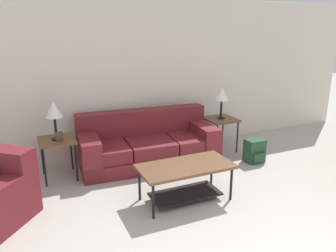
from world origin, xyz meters
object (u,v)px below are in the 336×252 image
object	(u,v)px
couch	(148,145)
table_lamp_right	(222,95)
coffee_table	(186,174)
side_table_left	(57,143)
table_lamp_left	(54,111)
backpack	(255,151)
side_table_right	(221,122)

from	to	relation	value
couch	table_lamp_right	world-z (taller)	table_lamp_right
table_lamp_right	coffee_table	bearing A→B (deg)	-135.77
side_table_left	coffee_table	bearing A→B (deg)	-44.20
table_lamp_left	table_lamp_right	size ratio (longest dim) A/B	1.00
coffee_table	side_table_left	bearing A→B (deg)	135.80
coffee_table	couch	bearing A→B (deg)	89.89
couch	table_lamp_left	distance (m)	1.55
couch	coffee_table	bearing A→B (deg)	-90.11
couch	table_lamp_left	xyz separation A→B (m)	(-1.38, -0.01, 0.71)
coffee_table	backpack	bearing A→B (deg)	21.97
backpack	table_lamp_left	bearing A→B (deg)	166.91
coffee_table	table_lamp_right	bearing A→B (deg)	44.23
couch	side_table_right	xyz separation A→B (m)	(1.37, -0.01, 0.24)
coffee_table	table_lamp_left	distance (m)	2.03
couch	coffee_table	world-z (taller)	couch
table_lamp_left	backpack	xyz separation A→B (m)	(2.97, -0.69, -0.82)
coffee_table	side_table_left	xyz separation A→B (m)	(-1.37, 1.34, 0.18)
backpack	side_table_left	bearing A→B (deg)	166.91
side_table_right	backpack	xyz separation A→B (m)	(0.23, -0.69, -0.34)
coffee_table	table_lamp_right	world-z (taller)	table_lamp_right
coffee_table	side_table_left	distance (m)	1.92
side_table_right	table_lamp_right	xyz separation A→B (m)	(0.00, 0.00, 0.48)
table_lamp_right	backpack	distance (m)	1.10
table_lamp_left	backpack	world-z (taller)	table_lamp_left
side_table_right	couch	bearing A→B (deg)	179.62
side_table_left	backpack	world-z (taller)	side_table_left
couch	side_table_right	distance (m)	1.39
couch	table_lamp_right	bearing A→B (deg)	-0.38
table_lamp_left	coffee_table	bearing A→B (deg)	-44.20
side_table_left	table_lamp_right	distance (m)	2.79
couch	side_table_left	distance (m)	1.40
couch	side_table_left	xyz separation A→B (m)	(-1.38, -0.01, 0.24)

